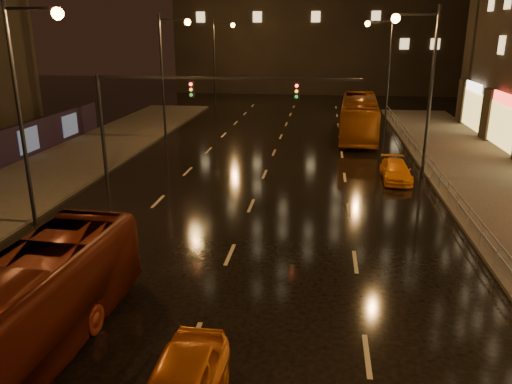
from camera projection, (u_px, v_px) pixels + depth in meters
The scene contains 6 objects.
ground at pixel (261, 183), 29.61m from camera, with size 140.00×140.00×0.00m, color black.
traffic_signal at pixel (174, 102), 28.80m from camera, with size 15.31×0.32×6.20m.
railing_right at pixel (449, 186), 26.15m from camera, with size 0.05×56.00×1.00m.
bus_red at pixel (9, 324), 12.71m from camera, with size 2.52×10.76×3.00m, color #601C0D.
bus_curb at pixel (359, 117), 42.04m from camera, with size 2.88×12.33×3.43m, color #8F440E.
taxi_far at pixel (396, 171), 30.08m from camera, with size 1.65×4.06×1.18m, color orange.
Camera 1 is at (3.50, -8.12, 8.61)m, focal length 35.00 mm.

